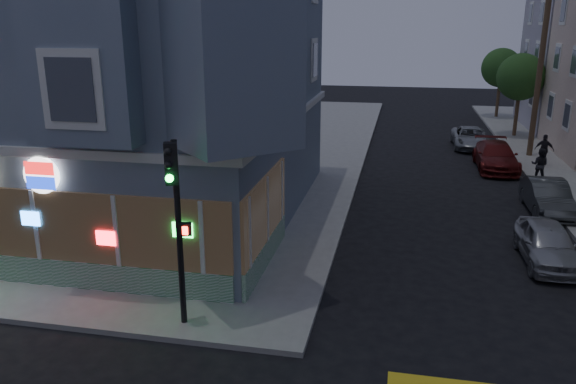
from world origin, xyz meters
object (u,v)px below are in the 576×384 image
(parked_car_a, at_px, (547,244))
(traffic_signal, at_px, (176,204))
(parked_car_c, at_px, (496,156))
(street_tree_far, at_px, (501,68))
(parked_car_b, at_px, (547,197))
(utility_pole, at_px, (540,71))
(street_tree_near, at_px, (521,77))
(pedestrian_a, at_px, (540,165))
(pedestrian_b, at_px, (544,150))
(parked_car_d, at_px, (470,138))

(parked_car_a, relative_size, traffic_signal, 0.82)
(parked_car_a, distance_m, traffic_signal, 11.74)
(parked_car_a, relative_size, parked_car_c, 0.79)
(street_tree_far, distance_m, parked_car_b, 24.30)
(parked_car_b, bearing_deg, street_tree_far, 85.73)
(utility_pole, xyz_separation_m, street_tree_near, (0.20, 6.00, -0.86))
(pedestrian_a, height_order, traffic_signal, traffic_signal)
(parked_car_c, bearing_deg, street_tree_far, 81.36)
(pedestrian_b, distance_m, traffic_signal, 22.86)
(utility_pole, bearing_deg, parked_car_a, -99.09)
(parked_car_a, bearing_deg, parked_car_b, 76.78)
(utility_pole, bearing_deg, parked_car_d, 145.31)
(pedestrian_b, bearing_deg, parked_car_a, 97.56)
(street_tree_far, height_order, parked_car_a, street_tree_far)
(street_tree_near, relative_size, parked_car_a, 1.41)
(street_tree_near, relative_size, parked_car_b, 1.33)
(parked_car_b, bearing_deg, traffic_signal, -134.41)
(pedestrian_b, bearing_deg, street_tree_near, -70.73)
(pedestrian_b, distance_m, parked_car_a, 13.26)
(pedestrian_a, bearing_deg, parked_car_b, 103.46)
(utility_pole, distance_m, parked_car_b, 10.93)
(street_tree_near, distance_m, street_tree_far, 8.00)
(parked_car_b, relative_size, traffic_signal, 0.87)
(pedestrian_a, xyz_separation_m, pedestrian_b, (0.92, 3.37, 0.02))
(parked_car_d, xyz_separation_m, traffic_signal, (-9.11, -23.43, 2.64))
(utility_pole, xyz_separation_m, parked_car_c, (-2.28, -3.12, -4.11))
(parked_car_c, relative_size, parked_car_d, 1.08)
(parked_car_c, distance_m, parked_car_d, 5.25)
(street_tree_near, xyz_separation_m, pedestrian_a, (-0.90, -11.61, -3.01))
(street_tree_far, xyz_separation_m, parked_car_a, (-2.64, -29.23, -3.29))
(parked_car_a, height_order, parked_car_b, parked_car_b)
(parked_car_a, bearing_deg, street_tree_far, 83.97)
(utility_pole, relative_size, parked_car_c, 1.90)
(pedestrian_a, distance_m, parked_car_b, 4.47)
(parked_car_c, distance_m, traffic_signal, 20.87)
(street_tree_near, height_order, parked_car_d, street_tree_near)
(street_tree_near, height_order, parked_car_a, street_tree_near)
(traffic_signal, bearing_deg, parked_car_c, 40.80)
(pedestrian_a, relative_size, pedestrian_b, 0.97)
(pedestrian_a, relative_size, parked_car_c, 0.33)
(street_tree_far, bearing_deg, pedestrian_b, -89.93)
(pedestrian_a, xyz_separation_m, parked_car_c, (-1.58, 2.49, -0.24))
(pedestrian_a, bearing_deg, street_tree_far, -71.44)
(street_tree_near, distance_m, pedestrian_a, 12.03)
(parked_car_a, height_order, parked_car_d, parked_car_a)
(street_tree_near, xyz_separation_m, parked_car_a, (-2.64, -21.23, -3.29))
(utility_pole, bearing_deg, parked_car_c, -126.09)
(utility_pole, height_order, parked_car_c, utility_pole)
(parked_car_a, bearing_deg, parked_car_c, 88.36)
(street_tree_far, distance_m, traffic_signal, 37.44)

